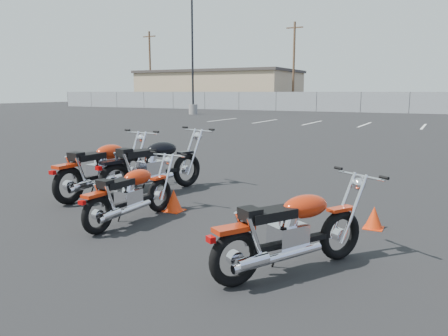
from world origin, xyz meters
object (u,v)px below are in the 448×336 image
at_px(motorcycle_second_black, 153,165).
at_px(motorcycle_rear_red, 292,231).
at_px(motorcycle_third_red, 131,194).
at_px(motorcycle_front_red, 103,168).

xyz_separation_m(motorcycle_second_black, motorcycle_rear_red, (3.35, -2.21, -0.08)).
relative_size(motorcycle_third_red, motorcycle_rear_red, 0.99).
bearing_deg(motorcycle_front_red, motorcycle_second_black, 35.61).
bearing_deg(motorcycle_third_red, motorcycle_rear_red, -13.61).
xyz_separation_m(motorcycle_third_red, motorcycle_rear_red, (2.57, -0.62, 0.03)).
xyz_separation_m(motorcycle_front_red, motorcycle_third_red, (1.50, -1.07, -0.09)).
distance_m(motorcycle_second_black, motorcycle_rear_red, 4.01).
height_order(motorcycle_front_red, motorcycle_rear_red, motorcycle_front_red).
bearing_deg(motorcycle_second_black, motorcycle_front_red, -144.39).
relative_size(motorcycle_front_red, motorcycle_rear_red, 1.20).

